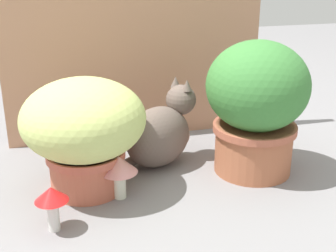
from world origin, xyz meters
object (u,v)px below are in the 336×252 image
Objects in this scene: cat at (161,133)px; mushroom_ornament_red at (52,199)px; grass_planter at (84,128)px; leafy_planter at (256,103)px; mushroom_ornament_pink at (119,168)px.

cat reaches higher than mushroom_ornament_red.
cat is (0.28, 0.12, -0.09)m from grass_planter.
leafy_planter reaches higher than mushroom_ornament_pink.
mushroom_ornament_red is (-0.11, -0.22, -0.11)m from grass_planter.
grass_planter reaches higher than cat.
leafy_planter is at bearing -24.19° from cat.
leafy_planter reaches higher than mushroom_ornament_red.
leafy_planter is 3.44× the size of mushroom_ornament_red.
mushroom_ornament_pink is at bearing 32.95° from mushroom_ornament_red.
grass_planter is at bearing 62.12° from mushroom_ornament_red.
mushroom_ornament_pink is (-0.19, -0.21, -0.02)m from cat.
mushroom_ornament_pink is 1.06× the size of mushroom_ornament_red.
cat is at bearing 47.68° from mushroom_ornament_pink.
leafy_planter is 1.20× the size of cat.
grass_planter is at bearing 138.48° from mushroom_ornament_pink.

